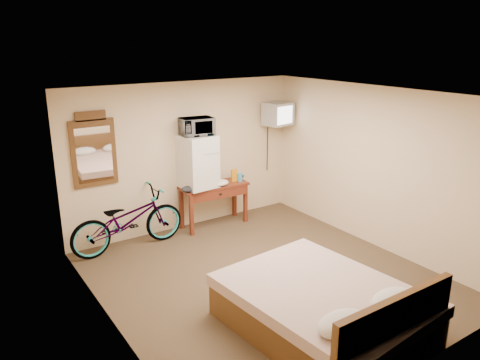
{
  "coord_description": "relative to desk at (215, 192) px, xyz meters",
  "views": [
    {
      "loc": [
        -3.51,
        -4.59,
        3.18
      ],
      "look_at": [
        0.17,
        0.87,
        1.16
      ],
      "focal_mm": 35.0,
      "sensor_mm": 36.0,
      "label": 1
    }
  ],
  "objects": [
    {
      "name": "cloth_dark_b",
      "position": [
        0.55,
        0.07,
        0.18
      ],
      "size": [
        0.19,
        0.16,
        0.09
      ],
      "primitive_type": "ellipsoid",
      "color": "black",
      "rests_on": "desk"
    },
    {
      "name": "microwave",
      "position": [
        -0.29,
        0.06,
        1.17
      ],
      "size": [
        0.57,
        0.42,
        0.29
      ],
      "primitive_type": "imported",
      "rotation": [
        0.0,
        0.0,
        -0.14
      ],
      "color": "white",
      "rests_on": "mini_fridge"
    },
    {
      "name": "wall_mirror",
      "position": [
        -1.93,
        0.27,
        0.95
      ],
      "size": [
        0.67,
        0.04,
        1.14
      ],
      "color": "brown",
      "rests_on": "room"
    },
    {
      "name": "room",
      "position": [
        -0.4,
        -2.0,
        0.64
      ],
      "size": [
        4.6,
        4.64,
        2.5
      ],
      "color": "#3D2E1E",
      "rests_on": "ground"
    },
    {
      "name": "blue_cup",
      "position": [
        0.48,
        -0.07,
        0.21
      ],
      "size": [
        0.08,
        0.08,
        0.15
      ],
      "primitive_type": "cylinder",
      "color": "#399AC4",
      "rests_on": "desk"
    },
    {
      "name": "cloth_dark_a",
      "position": [
        -0.55,
        -0.09,
        0.19
      ],
      "size": [
        0.26,
        0.2,
        0.1
      ],
      "primitive_type": "ellipsoid",
      "color": "black",
      "rests_on": "desk"
    },
    {
      "name": "bed",
      "position": [
        -0.59,
        -3.37,
        -0.32
      ],
      "size": [
        1.81,
        2.3,
        0.9
      ],
      "color": "brown",
      "rests_on": "floor"
    },
    {
      "name": "cloth_cream",
      "position": [
        0.04,
        -0.09,
        0.19
      ],
      "size": [
        0.34,
        0.26,
        0.1
      ],
      "primitive_type": "ellipsoid",
      "color": "silver",
      "rests_on": "desk"
    },
    {
      "name": "snack_bag",
      "position": [
        0.4,
        -0.01,
        0.24
      ],
      "size": [
        0.11,
        0.07,
        0.21
      ],
      "primitive_type": "cube",
      "rotation": [
        0.0,
        0.0,
        -0.1
      ],
      "color": "orange",
      "rests_on": "desk"
    },
    {
      "name": "desk",
      "position": [
        0.0,
        0.0,
        0.0
      ],
      "size": [
        1.22,
        0.54,
        0.75
      ],
      "color": "maroon",
      "rests_on": "floor"
    },
    {
      "name": "mini_fridge",
      "position": [
        -0.29,
        0.06,
        0.58
      ],
      "size": [
        0.59,
        0.57,
        0.89
      ],
      "color": "white",
      "rests_on": "desk"
    },
    {
      "name": "bicycle",
      "position": [
        -1.6,
        -0.05,
        -0.14
      ],
      "size": [
        1.82,
        0.67,
        0.95
      ],
      "primitive_type": "imported",
      "rotation": [
        0.0,
        0.0,
        1.59
      ],
      "color": "black",
      "rests_on": "floor"
    },
    {
      "name": "crt_television",
      "position": [
        1.36,
        0.02,
        1.24
      ],
      "size": [
        0.53,
        0.61,
        0.41
      ],
      "color": "black",
      "rests_on": "room"
    }
  ]
}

